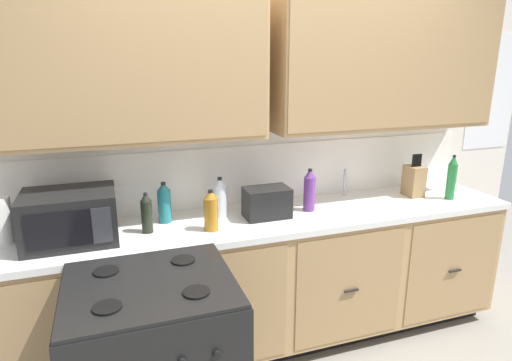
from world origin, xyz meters
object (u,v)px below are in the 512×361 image
object	(u,v)px
bottle_violet	(309,190)
microwave	(70,217)
bottle_amber	(211,211)
knife_block	(414,180)
paper_towel_roll	(1,220)
bottle_teal	(164,203)
toaster	(267,202)
bottle_green	(452,178)
bottle_clear	(220,198)
bottle_dark	(147,213)

from	to	relation	value
bottle_violet	microwave	bearing A→B (deg)	-178.64
bottle_violet	bottle_amber	xyz separation A→B (m)	(-0.69, -0.12, -0.02)
knife_block	paper_towel_roll	world-z (taller)	knife_block
bottle_teal	microwave	bearing A→B (deg)	-165.92
microwave	toaster	xyz separation A→B (m)	(1.14, 0.01, -0.04)
knife_block	bottle_green	xyz separation A→B (m)	(0.20, -0.15, 0.04)
toaster	bottle_clear	world-z (taller)	bottle_clear
knife_block	bottle_dark	distance (m)	1.89
bottle_dark	bottle_clear	bearing A→B (deg)	14.16
toaster	bottle_clear	size ratio (longest dim) A/B	1.10
bottle_clear	bottle_dark	bearing A→B (deg)	-165.84
bottle_amber	bottle_dark	bearing A→B (deg)	166.21
microwave	bottle_dark	distance (m)	0.40
bottle_clear	bottle_violet	bearing A→B (deg)	-7.78
knife_block	bottle_teal	size ratio (longest dim) A/B	1.23
bottle_amber	paper_towel_roll	bearing A→B (deg)	170.49
bottle_teal	bottle_amber	distance (m)	0.32
bottle_dark	bottle_amber	distance (m)	0.37
bottle_teal	bottle_amber	world-z (taller)	bottle_teal
bottle_green	bottle_dark	world-z (taller)	bottle_green
bottle_green	bottle_teal	bearing A→B (deg)	174.13
bottle_dark	paper_towel_roll	bearing A→B (deg)	172.55
knife_block	bottle_teal	xyz separation A→B (m)	(-1.77, 0.05, 0.01)
bottle_green	bottle_amber	distance (m)	1.74
bottle_clear	microwave	bearing A→B (deg)	-172.52
knife_block	bottle_violet	size ratio (longest dim) A/B	1.10
knife_block	bottle_teal	distance (m)	1.77
bottle_dark	bottle_teal	xyz separation A→B (m)	(0.12, 0.13, 0.01)
knife_block	bottle_violet	world-z (taller)	knife_block
bottle_clear	bottle_violet	distance (m)	0.58
bottle_clear	paper_towel_roll	bearing A→B (deg)	-179.15
toaster	paper_towel_roll	size ratio (longest dim) A/B	1.08
paper_towel_roll	bottle_clear	world-z (taller)	paper_towel_roll
microwave	bottle_green	world-z (taller)	bottle_green
knife_block	bottle_clear	bearing A→B (deg)	178.49
microwave	bottle_dark	xyz separation A→B (m)	(0.40, -0.00, -0.02)
paper_towel_roll	bottle_clear	bearing A→B (deg)	0.85
microwave	bottle_clear	bearing A→B (deg)	7.48
bottle_teal	bottle_amber	bearing A→B (deg)	-42.95
knife_block	bottle_clear	distance (m)	1.43
toaster	bottle_green	size ratio (longest dim) A/B	0.88
bottle_clear	bottle_amber	xyz separation A→B (m)	(-0.11, -0.20, -0.01)
microwave	paper_towel_roll	distance (m)	0.36
bottle_dark	bottle_violet	bearing A→B (deg)	2.05
bottle_teal	bottle_clear	bearing A→B (deg)	-2.85
toaster	bottle_green	world-z (taller)	bottle_green
toaster	bottle_dark	size ratio (longest dim) A/B	1.18
knife_block	paper_towel_roll	size ratio (longest dim) A/B	1.19
bottle_green	knife_block	bearing A→B (deg)	143.25
bottle_amber	microwave	bearing A→B (deg)	173.21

